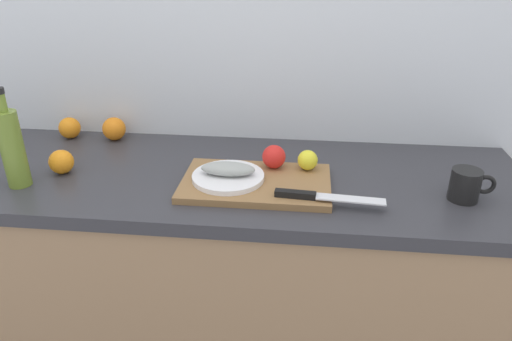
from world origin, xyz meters
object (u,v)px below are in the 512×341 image
(orange_0, at_px, (114,129))
(fish_fillet, at_px, (228,169))
(coffee_mug_0, at_px, (466,185))
(lemon_0, at_px, (308,160))
(white_plate, at_px, (228,177))
(olive_oil_bottle, at_px, (12,147))
(chef_knife, at_px, (315,196))
(cutting_board, at_px, (256,183))

(orange_0, bearing_deg, fish_fillet, -34.05)
(coffee_mug_0, xyz_separation_m, orange_0, (-1.11, 0.32, -0.00))
(lemon_0, height_order, orange_0, orange_0)
(white_plate, xyz_separation_m, orange_0, (-0.46, 0.31, 0.01))
(lemon_0, bearing_deg, olive_oil_bottle, -169.53)
(olive_oil_bottle, bearing_deg, coffee_mug_0, 2.19)
(chef_knife, xyz_separation_m, lemon_0, (-0.02, 0.18, 0.02))
(fish_fillet, relative_size, lemon_0, 2.58)
(white_plate, bearing_deg, coffee_mug_0, -1.10)
(cutting_board, distance_m, coffee_mug_0, 0.57)
(cutting_board, bearing_deg, chef_knife, -29.48)
(cutting_board, relative_size, orange_0, 5.22)
(cutting_board, distance_m, olive_oil_bottle, 0.69)
(fish_fillet, relative_size, chef_knife, 0.53)
(cutting_board, xyz_separation_m, lemon_0, (0.15, 0.09, 0.04))
(cutting_board, bearing_deg, coffee_mug_0, -1.65)
(lemon_0, bearing_deg, orange_0, 162.30)
(olive_oil_bottle, distance_m, orange_0, 0.40)
(white_plate, relative_size, olive_oil_bottle, 0.72)
(orange_0, bearing_deg, cutting_board, -29.61)
(cutting_board, height_order, white_plate, white_plate)
(cutting_board, xyz_separation_m, coffee_mug_0, (0.57, -0.02, 0.03))
(fish_fillet, bearing_deg, cutting_board, 2.85)
(chef_knife, relative_size, orange_0, 3.59)
(fish_fillet, relative_size, coffee_mug_0, 1.29)
(white_plate, height_order, fish_fillet, fish_fillet)
(fish_fillet, xyz_separation_m, coffee_mug_0, (0.65, -0.01, -0.01))
(chef_knife, distance_m, orange_0, 0.81)
(chef_knife, bearing_deg, lemon_0, 101.81)
(chef_knife, height_order, lemon_0, lemon_0)
(cutting_board, xyz_separation_m, orange_0, (-0.54, 0.31, 0.03))
(white_plate, distance_m, fish_fillet, 0.03)
(coffee_mug_0, relative_size, orange_0, 1.48)
(white_plate, relative_size, orange_0, 2.55)
(fish_fillet, relative_size, olive_oil_bottle, 0.54)
(fish_fillet, distance_m, lemon_0, 0.24)
(fish_fillet, distance_m, olive_oil_bottle, 0.61)
(chef_knife, relative_size, lemon_0, 4.85)
(chef_knife, bearing_deg, coffee_mug_0, 15.64)
(chef_knife, bearing_deg, fish_fillet, 164.47)
(coffee_mug_0, bearing_deg, fish_fillet, 178.90)
(cutting_board, height_order, lemon_0, lemon_0)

